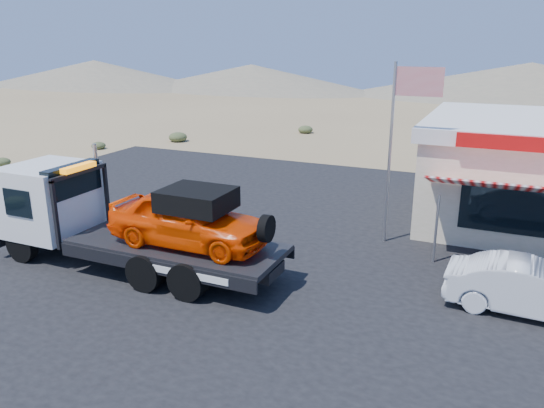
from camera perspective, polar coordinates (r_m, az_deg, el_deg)
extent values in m
plane|color=olive|center=(16.45, -7.91, -6.79)|extent=(120.00, 120.00, 0.00)
cube|color=black|center=(18.10, 2.52, -4.33)|extent=(32.00, 24.00, 0.02)
cylinder|color=black|center=(18.25, -25.30, -4.05)|extent=(1.05, 0.32, 1.05)
cylinder|color=black|center=(19.57, -20.74, -2.12)|extent=(1.05, 0.32, 1.05)
cylinder|color=black|center=(15.15, -13.30, -7.04)|extent=(1.05, 0.58, 1.05)
cylinder|color=black|center=(16.72, -8.99, -4.42)|extent=(1.05, 0.58, 1.05)
cylinder|color=black|center=(14.41, -8.90, -8.06)|extent=(1.05, 0.58, 1.05)
cylinder|color=black|center=(16.06, -4.87, -5.19)|extent=(1.05, 0.58, 1.05)
cube|color=black|center=(16.33, -13.50, -4.64)|extent=(8.61, 1.05, 0.32)
cube|color=white|center=(18.30, -22.71, 0.50)|extent=(2.31, 2.47, 2.21)
cube|color=black|center=(17.42, -20.70, 2.44)|extent=(0.37, 2.10, 0.95)
cube|color=black|center=(17.41, -19.69, -0.16)|extent=(0.11, 2.31, 2.10)
cube|color=orange|center=(17.11, -20.09, 3.71)|extent=(0.26, 1.26, 0.16)
cube|color=black|center=(15.58, -10.17, -4.36)|extent=(6.30, 2.42, 0.16)
imported|color=#FF3F01|center=(15.06, -9.01, -1.55)|extent=(4.62, 1.86, 1.58)
cube|color=black|center=(14.72, -8.09, 0.50)|extent=(1.89, 1.58, 0.58)
imported|color=silver|center=(14.92, 26.05, -8.17)|extent=(4.13, 1.55, 1.35)
cube|color=red|center=(17.69, 23.40, 6.11)|extent=(2.60, 0.12, 0.45)
cylinder|color=#99999E|center=(17.00, 17.23, -2.57)|extent=(0.08, 0.08, 2.20)
cylinder|color=#99999E|center=(17.90, 12.54, 5.10)|extent=(0.10, 0.10, 6.00)
cube|color=#B20C14|center=(17.44, 15.52, 12.57)|extent=(1.50, 0.02, 0.90)
ellipsoid|color=#3C4A27|center=(32.91, -27.06, 4.09)|extent=(0.91, 0.91, 0.49)
ellipsoid|color=#3C4A27|center=(35.80, -18.17, 6.03)|extent=(0.90, 0.90, 0.48)
ellipsoid|color=#3C4A27|center=(37.19, -10.09, 7.16)|extent=(1.25, 1.25, 0.67)
ellipsoid|color=#3C4A27|center=(40.12, 3.62, 8.05)|extent=(1.10, 1.10, 0.59)
ellipsoid|color=#3C4A27|center=(39.04, 15.57, 7.11)|extent=(0.86, 0.86, 0.46)
cone|color=#726B59|center=(75.51, -2.20, 13.46)|extent=(36.00, 36.00, 3.50)
cone|color=#726B59|center=(70.87, 25.99, 11.83)|extent=(44.00, 44.00, 4.20)
cone|color=#726B59|center=(87.08, -18.49, 13.21)|extent=(40.00, 40.00, 3.80)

